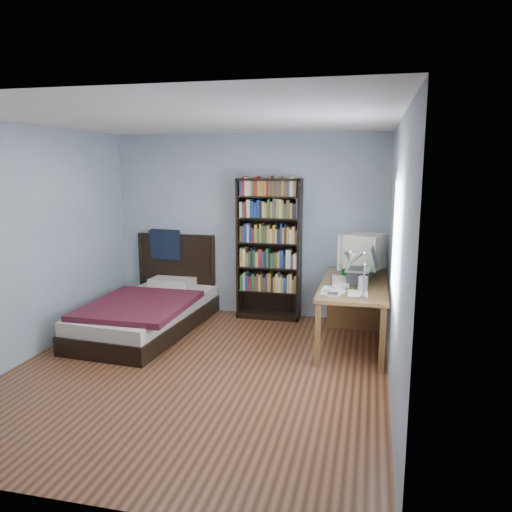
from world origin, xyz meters
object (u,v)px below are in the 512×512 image
laptop (360,274)px  desk_lamp (352,262)px  keyboard (340,281)px  bed (150,309)px  speaker (363,284)px  crt_monitor (363,252)px  desk (355,298)px  bookshelf (269,249)px  soda_can (344,273)px

laptop → desk_lamp: desk_lamp is taller
keyboard → bed: (-2.40, -0.06, -0.49)m
speaker → bed: size_ratio=0.07×
crt_monitor → bed: (-2.63, -0.51, -0.77)m
desk → bookshelf: (-1.17, 0.25, 0.54)m
bookshelf → desk: bearing=-12.3°
bookshelf → bed: 1.76m
crt_monitor → laptop: (-0.01, -0.48, -0.18)m
bookshelf → bed: bearing=-149.7°
desk → laptop: 0.69m
soda_can → bed: 2.51m
speaker → bookshelf: bearing=157.0°
speaker → bed: bearing=-168.3°
keyboard → soda_can: size_ratio=4.01×
desk_lamp → bed: desk_lamp is taller
speaker → crt_monitor: bearing=110.3°
crt_monitor → desk: bearing=146.1°
speaker → desk: bearing=115.1°
desk_lamp → bed: 2.90m
crt_monitor → desk_lamp: bearing=-92.6°
keyboard → bookshelf: (-1.01, 0.76, 0.21)m
keyboard → desk: bearing=66.6°
bookshelf → speaker: bearing=-41.0°
laptop → bookshelf: bookshelf is taller
laptop → soda_can: (-0.19, 0.28, -0.06)m
laptop → bed: (-2.62, -0.03, -0.60)m
desk → crt_monitor: size_ratio=2.92×
desk → soda_can: bearing=-116.6°
soda_can → bookshelf: size_ratio=0.06×
desk → crt_monitor: 0.61m
desk_lamp → bed: (-2.56, 0.98, -0.93)m
desk → desk_lamp: 1.72m
speaker → laptop: bearing=115.5°
desk_lamp → bookshelf: (-1.17, 1.80, -0.23)m
speaker → bookshelf: size_ratio=0.08×
crt_monitor → desk_lamp: (-0.07, -1.49, 0.16)m
bed → speaker: bearing=-6.3°
desk_lamp → soda_can: desk_lamp is taller
crt_monitor → soda_can: size_ratio=4.95×
desk → bed: (-2.56, -0.56, -0.17)m
keyboard → bed: size_ratio=0.21×
desk → desk_lamp: bearing=-89.8°
desk_lamp → bed: bearing=159.0°
bed → desk: bearing=12.3°
keyboard → crt_monitor: bearing=57.0°
desk → bed: bed is taller
crt_monitor → keyboard: size_ratio=1.23×
speaker → soda_can: 0.65m
desk → desk_lamp: (0.01, -1.54, 0.76)m
keyboard → soda_can: soda_can is taller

